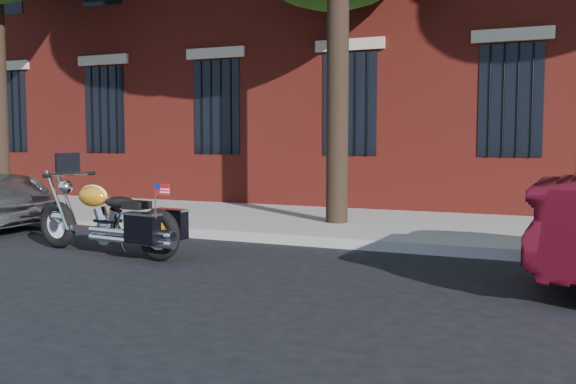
% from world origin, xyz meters
% --- Properties ---
extents(ground, '(120.00, 120.00, 0.00)m').
position_xyz_m(ground, '(0.00, 0.00, 0.00)').
color(ground, black).
rests_on(ground, ground).
extents(curb, '(40.00, 0.16, 0.15)m').
position_xyz_m(curb, '(0.00, 1.38, 0.07)').
color(curb, gray).
rests_on(curb, ground).
extents(sidewalk, '(40.00, 3.60, 0.15)m').
position_xyz_m(sidewalk, '(0.00, 3.26, 0.07)').
color(sidewalk, gray).
rests_on(sidewalk, ground).
extents(motorcycle, '(2.58, 0.94, 1.33)m').
position_xyz_m(motorcycle, '(-1.45, -0.37, 0.45)').
color(motorcycle, black).
rests_on(motorcycle, ground).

